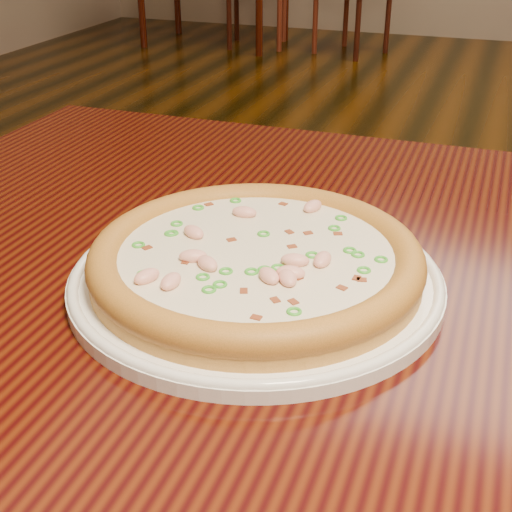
% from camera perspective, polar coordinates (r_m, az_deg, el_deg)
% --- Properties ---
extents(ground, '(9.00, 9.00, 0.00)m').
position_cam_1_polar(ground, '(1.79, 18.99, -10.80)').
color(ground, black).
extents(hero_table, '(1.20, 0.80, 0.75)m').
position_cam_1_polar(hero_table, '(0.70, 10.76, -9.07)').
color(hero_table, black).
rests_on(hero_table, ground).
extents(plate, '(0.33, 0.33, 0.02)m').
position_cam_1_polar(plate, '(0.63, -0.00, -1.72)').
color(plate, white).
rests_on(plate, hero_table).
extents(pizza, '(0.29, 0.29, 0.03)m').
position_cam_1_polar(pizza, '(0.62, -0.01, -0.25)').
color(pizza, '#C29645').
rests_on(pizza, plate).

